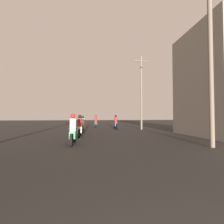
# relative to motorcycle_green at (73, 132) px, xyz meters

# --- Properties ---
(motorcycle_green) EXTENTS (0.60, 1.87, 1.53)m
(motorcycle_green) POSITION_rel_motorcycle_green_xyz_m (0.00, 0.00, 0.00)
(motorcycle_green) COLOR black
(motorcycle_green) RESTS_ON ground_plane
(motorcycle_white) EXTENTS (0.60, 1.96, 1.52)m
(motorcycle_white) POSITION_rel_motorcycle_green_xyz_m (0.15, 2.80, -0.01)
(motorcycle_white) COLOR black
(motorcycle_white) RESTS_ON ground_plane
(motorcycle_yellow) EXTENTS (0.60, 2.14, 1.46)m
(motorcycle_yellow) POSITION_rel_motorcycle_green_xyz_m (0.20, 5.82, -0.03)
(motorcycle_yellow) COLOR black
(motorcycle_yellow) RESTS_ON ground_plane
(motorcycle_blue) EXTENTS (0.60, 2.13, 1.58)m
(motorcycle_blue) POSITION_rel_motorcycle_green_xyz_m (3.69, 8.72, 0.02)
(motorcycle_blue) COLOR black
(motorcycle_blue) RESTS_ON ground_plane
(motorcycle_black) EXTENTS (0.60, 1.97, 1.65)m
(motorcycle_black) POSITION_rel_motorcycle_green_xyz_m (1.57, 11.85, 0.04)
(motorcycle_black) COLOR black
(motorcycle_black) RESTS_ON ground_plane
(building_right_near) EXTENTS (4.81, 5.15, 7.83)m
(building_right_near) POSITION_rel_motorcycle_green_xyz_m (10.49, 1.88, 3.30)
(building_right_near) COLOR gray
(building_right_near) RESTS_ON ground_plane
(utility_pole_near) EXTENTS (1.60, 0.20, 8.32)m
(utility_pole_near) POSITION_rel_motorcycle_green_xyz_m (6.34, -1.73, 3.71)
(utility_pole_near) COLOR #6B5B4C
(utility_pole_near) RESTS_ON ground_plane
(utility_pole_far) EXTENTS (1.60, 0.20, 7.96)m
(utility_pole_far) POSITION_rel_motorcycle_green_xyz_m (6.34, 7.74, 3.53)
(utility_pole_far) COLOR #6B5B4C
(utility_pole_far) RESTS_ON ground_plane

